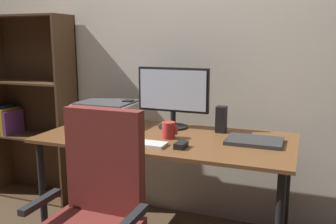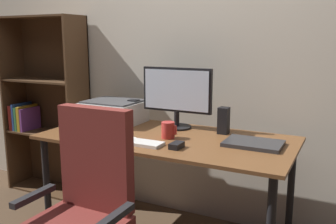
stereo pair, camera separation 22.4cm
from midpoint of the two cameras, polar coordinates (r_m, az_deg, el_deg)
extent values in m
cube|color=beige|center=(2.72, 1.55, 10.51)|extent=(6.40, 0.10, 2.60)
cube|color=brown|center=(2.29, -3.05, -4.05)|extent=(1.55, 0.75, 0.02)
cylinder|color=black|center=(2.54, -21.26, -12.08)|extent=(0.04, 0.04, 0.72)
cylinder|color=black|center=(3.00, -13.19, -8.02)|extent=(0.04, 0.04, 0.72)
cylinder|color=black|center=(2.53, 15.40, -11.79)|extent=(0.04, 0.04, 0.72)
cylinder|color=black|center=(2.51, -1.77, -2.31)|extent=(0.20, 0.20, 0.01)
cylinder|color=black|center=(2.50, -1.78, -1.06)|extent=(0.04, 0.04, 0.10)
cube|color=black|center=(2.47, -1.80, 3.45)|extent=(0.49, 0.03, 0.30)
cube|color=silver|center=(2.45, -1.94, 3.41)|extent=(0.46, 0.01, 0.27)
cube|color=silver|center=(2.12, -7.17, -4.86)|extent=(0.29, 0.11, 0.02)
cube|color=black|center=(2.04, -1.12, -5.19)|extent=(0.06, 0.10, 0.03)
cylinder|color=#B72D28|center=(2.24, -2.79, -2.85)|extent=(0.08, 0.08, 0.10)
cube|color=#B72D28|center=(2.22, -1.64, -2.83)|extent=(0.02, 0.01, 0.06)
cube|color=#2D2D30|center=(2.18, 10.37, -4.48)|extent=(0.32, 0.23, 0.02)
cube|color=black|center=(2.63, -8.60, -0.05)|extent=(0.06, 0.07, 0.17)
cube|color=black|center=(2.38, 5.59, -1.17)|extent=(0.06, 0.07, 0.17)
cube|color=silver|center=(2.66, -11.78, -0.24)|extent=(0.40, 0.34, 0.15)
cube|color=#424244|center=(2.65, -11.85, 1.47)|extent=(0.37, 0.31, 0.01)
cube|color=white|center=(2.21, -12.23, -4.55)|extent=(0.26, 0.33, 0.00)
cube|color=maroon|center=(1.85, -13.25, -7.44)|extent=(0.40, 0.07, 0.52)
cube|color=#232326|center=(1.92, -22.39, -12.77)|extent=(0.04, 0.26, 0.03)
cube|color=#232326|center=(1.65, -9.63, -16.12)|extent=(0.04, 0.26, 0.03)
cube|color=#4C331E|center=(3.06, -17.29, -0.09)|extent=(0.02, 0.28, 1.52)
cube|color=#4C331E|center=(3.40, -20.81, 0.76)|extent=(0.76, 0.01, 1.52)
cube|color=#4C331E|center=(3.51, -21.42, -11.79)|extent=(0.72, 0.26, 0.02)
cube|color=#4C331E|center=(3.35, -22.06, -3.48)|extent=(0.72, 0.26, 0.02)
cube|color=#4C331E|center=(3.27, -22.64, 4.29)|extent=(0.72, 0.26, 0.02)
cube|color=#4C331E|center=(3.26, -23.35, 13.47)|extent=(0.72, 0.26, 0.02)
cube|color=#B22D28|center=(3.53, -26.03, -1.09)|extent=(0.03, 0.22, 0.22)
cube|color=#28478C|center=(3.51, -25.66, -1.03)|extent=(0.02, 0.22, 0.23)
cube|color=#337242|center=(3.49, -25.31, -1.27)|extent=(0.03, 0.22, 0.21)
cube|color=gold|center=(3.46, -24.91, -1.25)|extent=(0.03, 0.22, 0.22)
cube|color=#723884|center=(3.44, -24.51, -1.44)|extent=(0.02, 0.22, 0.20)
camera|label=1|loc=(0.11, -92.86, -0.57)|focal=39.40mm
camera|label=2|loc=(0.11, 87.14, 0.57)|focal=39.40mm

